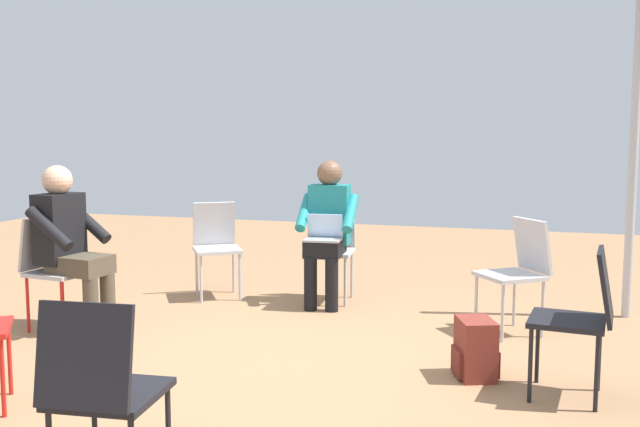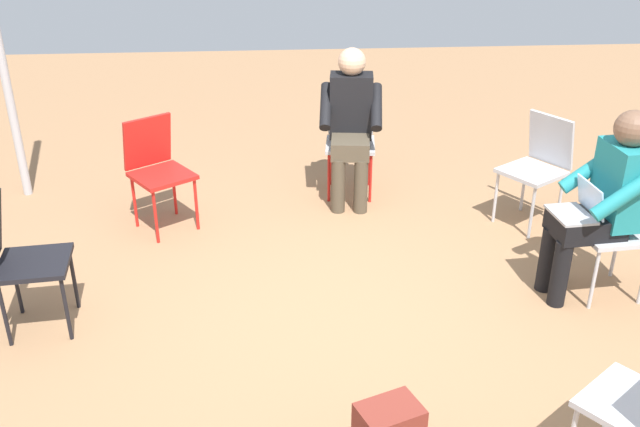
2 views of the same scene
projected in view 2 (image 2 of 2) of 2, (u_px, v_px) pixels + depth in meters
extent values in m
plane|color=#99704C|center=(336.00, 317.00, 4.42)|extent=(14.00, 14.00, 0.00)
cube|color=#B7B7BC|center=(531.00, 172.00, 5.37)|extent=(0.55, 0.55, 0.03)
cylinder|color=#B7B7BC|center=(532.00, 213.00, 5.26)|extent=(0.02, 0.02, 0.42)
cylinder|color=#B7B7BC|center=(496.00, 197.00, 5.50)|extent=(0.02, 0.02, 0.42)
cylinder|color=#B7B7BC|center=(560.00, 201.00, 5.44)|extent=(0.02, 0.02, 0.42)
cylinder|color=#B7B7BC|center=(524.00, 186.00, 5.68)|extent=(0.02, 0.02, 0.42)
cube|color=#B7B7BC|center=(551.00, 140.00, 5.38)|extent=(0.29, 0.37, 0.40)
cube|color=#B7B7BC|center=(350.00, 145.00, 5.88)|extent=(0.44, 0.44, 0.03)
cylinder|color=red|center=(370.00, 178.00, 5.82)|extent=(0.02, 0.02, 0.42)
cylinder|color=red|center=(329.00, 178.00, 5.83)|extent=(0.02, 0.02, 0.42)
cylinder|color=red|center=(370.00, 163.00, 6.13)|extent=(0.02, 0.02, 0.42)
cylinder|color=red|center=(330.00, 162.00, 6.14)|extent=(0.02, 0.02, 0.42)
cube|color=#B7B7BC|center=(351.00, 113.00, 5.95)|extent=(0.39, 0.14, 0.40)
cube|color=black|center=(34.00, 263.00, 4.15)|extent=(0.44, 0.44, 0.03)
cylinder|color=black|center=(74.00, 279.00, 4.43)|extent=(0.02, 0.02, 0.42)
cylinder|color=black|center=(66.00, 309.00, 4.13)|extent=(0.02, 0.02, 0.42)
cylinder|color=black|center=(16.00, 284.00, 4.37)|extent=(0.02, 0.02, 0.42)
cylinder|color=black|center=(5.00, 315.00, 4.07)|extent=(0.02, 0.02, 0.42)
cube|color=#B7B7BC|center=(612.00, 233.00, 4.49)|extent=(0.43, 0.43, 0.03)
cylinder|color=#B7B7BC|center=(594.00, 280.00, 4.42)|extent=(0.02, 0.02, 0.42)
cylinder|color=#B7B7BC|center=(568.00, 253.00, 4.72)|extent=(0.02, 0.02, 0.42)
cylinder|color=#B7B7BC|center=(616.00, 249.00, 4.77)|extent=(0.02, 0.02, 0.42)
cube|color=#B7B7BC|center=(635.00, 406.00, 3.06)|extent=(0.56, 0.56, 0.03)
cylinder|color=#B7B7BC|center=(609.00, 408.00, 3.38)|extent=(0.02, 0.02, 0.42)
cube|color=red|center=(162.00, 176.00, 5.30)|extent=(0.56, 0.56, 0.03)
cylinder|color=red|center=(196.00, 204.00, 5.38)|extent=(0.02, 0.02, 0.42)
cylinder|color=red|center=(156.00, 217.00, 5.19)|extent=(0.02, 0.02, 0.42)
cylinder|color=red|center=(174.00, 190.00, 5.62)|extent=(0.02, 0.02, 0.42)
cylinder|color=red|center=(135.00, 202.00, 5.43)|extent=(0.02, 0.02, 0.42)
cube|color=red|center=(147.00, 142.00, 5.34)|extent=(0.36, 0.29, 0.40)
cylinder|color=black|center=(560.00, 273.00, 4.45)|extent=(0.11, 0.11, 0.45)
cylinder|color=black|center=(547.00, 259.00, 4.61)|extent=(0.11, 0.11, 0.45)
cube|color=black|center=(586.00, 224.00, 4.43)|extent=(0.45, 0.34, 0.14)
cube|color=teal|center=(622.00, 184.00, 4.34)|extent=(0.25, 0.36, 0.52)
sphere|color=brown|center=(633.00, 128.00, 4.18)|extent=(0.22, 0.22, 0.22)
cylinder|color=teal|center=(625.00, 195.00, 4.14)|extent=(0.40, 0.12, 0.31)
cylinder|color=teal|center=(591.00, 169.00, 4.49)|extent=(0.40, 0.12, 0.31)
cube|color=#9EA0A5|center=(571.00, 215.00, 4.38)|extent=(0.25, 0.32, 0.02)
cube|color=#B2D1F2|center=(591.00, 197.00, 4.35)|extent=(0.08, 0.30, 0.20)
cylinder|color=#4C4233|center=(361.00, 186.00, 5.65)|extent=(0.11, 0.11, 0.45)
cylinder|color=#4C4233|center=(338.00, 186.00, 5.66)|extent=(0.11, 0.11, 0.45)
cube|color=#4C4233|center=(350.00, 145.00, 5.68)|extent=(0.35, 0.45, 0.14)
cube|color=black|center=(351.00, 106.00, 5.73)|extent=(0.36, 0.26, 0.52)
sphere|color=#DBAD89|center=(352.00, 62.00, 5.57)|extent=(0.22, 0.22, 0.22)
cylinder|color=black|center=(376.00, 107.00, 5.62)|extent=(0.14, 0.40, 0.31)
cylinder|color=black|center=(326.00, 106.00, 5.64)|extent=(0.14, 0.40, 0.31)
cylinder|color=#B2B2B7|center=(3.00, 64.00, 5.56)|extent=(0.07, 0.07, 2.23)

